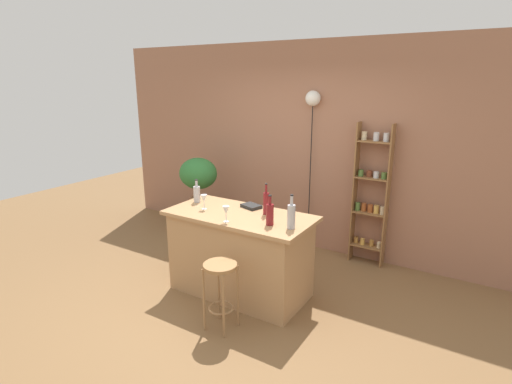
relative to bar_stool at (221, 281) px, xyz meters
name	(u,v)px	position (x,y,z in m)	size (l,w,h in m)	color
ground	(225,304)	(-0.22, 0.36, -0.49)	(12.00, 12.00, 0.00)	brown
back_wall	(307,148)	(-0.22, 2.31, 0.91)	(6.40, 0.10, 2.80)	#9E6B51
kitchen_counter	(240,253)	(-0.22, 0.66, -0.03)	(1.59, 0.77, 0.93)	tan
bar_stool	(221,281)	(0.00, 0.00, 0.00)	(0.32, 0.32, 0.67)	#997047
spice_shelf	(371,194)	(0.74, 2.15, 0.44)	(0.43, 0.17, 1.81)	olive
plant_stool	(200,224)	(-1.59, 1.63, -0.26)	(0.36, 0.36, 0.46)	#2D2823
potted_plant	(198,176)	(-1.59, 1.63, 0.47)	(0.56, 0.50, 0.77)	#A86B4C
bottle_sauce_amber	(291,216)	(0.44, 0.56, 0.56)	(0.08, 0.08, 0.34)	#B2B2B7
bottle_wine_red	(270,214)	(0.22, 0.53, 0.55)	(0.08, 0.08, 0.30)	maroon
bottle_spirits_clear	(197,194)	(-0.88, 0.75, 0.54)	(0.08, 0.08, 0.27)	#B2B2B7
bottle_olive_oil	(266,203)	(0.02, 0.80, 0.56)	(0.06, 0.06, 0.34)	maroon
wine_glass_left	(226,211)	(-0.20, 0.38, 0.55)	(0.07, 0.07, 0.16)	silver
wine_glass_center	(204,199)	(-0.64, 0.58, 0.55)	(0.07, 0.07, 0.16)	silver
cookbook	(251,206)	(-0.23, 0.90, 0.45)	(0.21, 0.15, 0.04)	black
pendant_globe_light	(313,101)	(-0.11, 2.20, 1.54)	(0.20, 0.20, 2.17)	black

